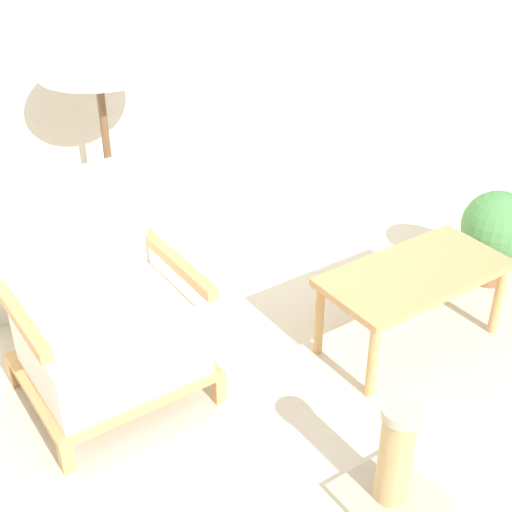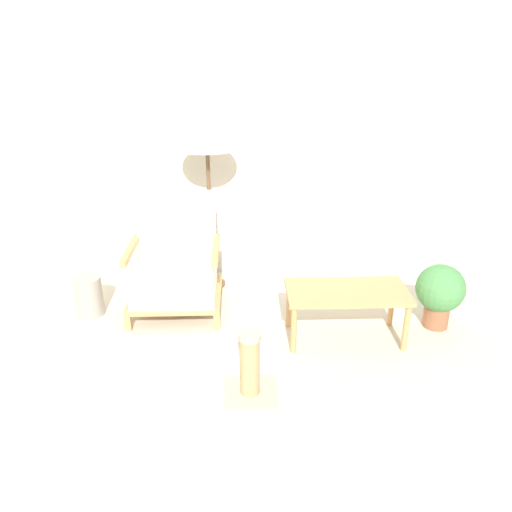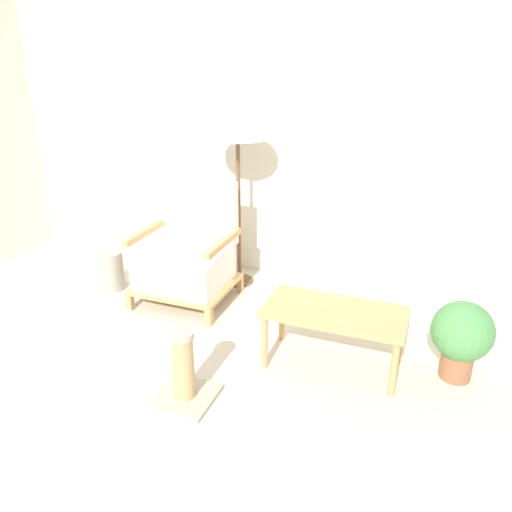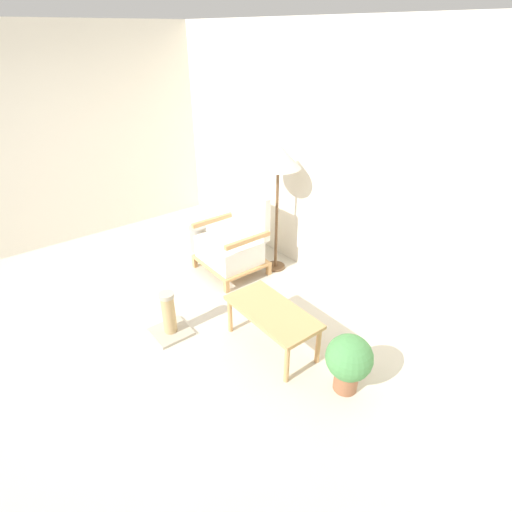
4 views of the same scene
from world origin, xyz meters
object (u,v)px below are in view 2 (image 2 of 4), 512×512
Objects in this scene: coffee_table at (347,296)px; vase at (89,296)px; potted_plant at (440,291)px; scratching_post at (250,373)px; floor_lamp at (207,139)px; armchair at (175,270)px.

vase is at bearing 168.02° from coffee_table.
potted_plant is at bearing 11.00° from coffee_table.
scratching_post reaches higher than coffee_table.
floor_lamp is at bearing 101.14° from scratching_post.
potted_plant is at bearing -23.57° from floor_lamp.
floor_lamp is at bearing 138.16° from coffee_table.
vase is at bearing 174.22° from potted_plant.
armchair reaches higher than coffee_table.
floor_lamp reaches higher than vase.
floor_lamp is at bearing 156.43° from potted_plant.
potted_plant reaches higher than vase.
scratching_post is (1.31, -1.09, 0.00)m from vase.
floor_lamp is 1.63m from vase.
vase is (-0.99, -0.51, -1.19)m from floor_lamp.
potted_plant is (2.81, -0.28, 0.14)m from vase.
vase is at bearing -173.96° from armchair.
armchair is at bearing 6.04° from vase.
coffee_table is 1.92× the size of scratching_post.
potted_plant is (1.82, -0.79, -1.05)m from floor_lamp.
potted_plant is (2.10, -0.36, -0.05)m from armchair.
potted_plant is at bearing 28.28° from scratching_post.
coffee_table is at bearing -11.98° from vase.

